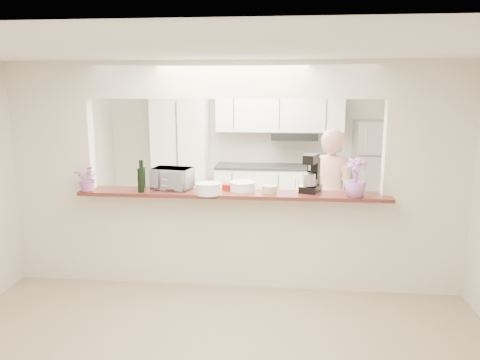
# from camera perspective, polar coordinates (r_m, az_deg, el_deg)

# --- Properties ---
(floor) EXTENTS (6.00, 6.00, 0.00)m
(floor) POSITION_cam_1_polar(r_m,az_deg,el_deg) (5.52, -0.79, -12.48)
(floor) COLOR tan
(floor) RESTS_ON ground
(tile_overlay) EXTENTS (5.00, 2.90, 0.01)m
(tile_overlay) POSITION_cam_1_polar(r_m,az_deg,el_deg) (6.96, 0.68, -7.36)
(tile_overlay) COLOR beige
(tile_overlay) RESTS_ON floor
(partition) EXTENTS (5.00, 0.15, 2.50)m
(partition) POSITION_cam_1_polar(r_m,az_deg,el_deg) (5.11, -0.84, 2.94)
(partition) COLOR #EEE5D0
(partition) RESTS_ON floor
(bar_counter) EXTENTS (3.40, 0.38, 1.09)m
(bar_counter) POSITION_cam_1_polar(r_m,az_deg,el_deg) (5.31, -0.81, -6.80)
(bar_counter) COLOR #EEE5D0
(bar_counter) RESTS_ON floor
(kitchen_cabinets) EXTENTS (3.15, 0.62, 2.25)m
(kitchen_cabinets) POSITION_cam_1_polar(r_m,az_deg,el_deg) (7.88, 0.11, 2.10)
(kitchen_cabinets) COLOR white
(kitchen_cabinets) RESTS_ON floor
(refrigerator) EXTENTS (0.75, 0.70, 1.70)m
(refrigerator) POSITION_cam_1_polar(r_m,az_deg,el_deg) (7.93, 16.35, 0.79)
(refrigerator) COLOR #9E9EA2
(refrigerator) RESTS_ON floor
(flower_left) EXTENTS (0.29, 0.26, 0.29)m
(flower_left) POSITION_cam_1_polar(r_m,az_deg,el_deg) (5.43, -18.04, 0.23)
(flower_left) COLOR #C96AA0
(flower_left) RESTS_ON bar_counter
(wine_bottle_a) EXTENTS (0.06, 0.06, 0.32)m
(wine_bottle_a) POSITION_cam_1_polar(r_m,az_deg,el_deg) (5.44, -11.79, 0.36)
(wine_bottle_a) COLOR black
(wine_bottle_a) RESTS_ON bar_counter
(wine_bottle_b) EXTENTS (0.07, 0.07, 0.36)m
(wine_bottle_b) POSITION_cam_1_polar(r_m,az_deg,el_deg) (5.22, -12.00, 0.04)
(wine_bottle_b) COLOR black
(wine_bottle_b) RESTS_ON bar_counter
(toaster_oven) EXTENTS (0.48, 0.36, 0.24)m
(toaster_oven) POSITION_cam_1_polar(r_m,az_deg,el_deg) (5.33, -8.26, 0.20)
(toaster_oven) COLOR #B2B3B7
(toaster_oven) RESTS_ON bar_counter
(serving_bowls) EXTENTS (0.33, 0.33, 0.20)m
(serving_bowls) POSITION_cam_1_polar(r_m,az_deg,el_deg) (5.33, -8.26, 0.00)
(serving_bowls) COLOR silver
(serving_bowls) RESTS_ON bar_counter
(plate_stack_a) EXTENTS (0.27, 0.27, 0.12)m
(plate_stack_a) POSITION_cam_1_polar(r_m,az_deg,el_deg) (5.02, -3.91, -1.07)
(plate_stack_a) COLOR white
(plate_stack_a) RESTS_ON bar_counter
(plate_stack_b) EXTENTS (0.29, 0.29, 0.10)m
(plate_stack_b) POSITION_cam_1_polar(r_m,az_deg,el_deg) (5.19, 0.31, -0.77)
(plate_stack_b) COLOR white
(plate_stack_b) RESTS_ON bar_counter
(red_bowl) EXTENTS (0.14, 0.14, 0.06)m
(red_bowl) POSITION_cam_1_polar(r_m,az_deg,el_deg) (5.26, -1.47, -0.81)
(red_bowl) COLOR maroon
(red_bowl) RESTS_ON bar_counter
(tan_bowl) EXTENTS (0.17, 0.17, 0.08)m
(tan_bowl) POSITION_cam_1_polar(r_m,az_deg,el_deg) (5.11, 3.59, -1.10)
(tan_bowl) COLOR tan
(tan_bowl) RESTS_ON bar_counter
(utensil_caddy) EXTENTS (0.25, 0.18, 0.21)m
(utensil_caddy) POSITION_cam_1_polar(r_m,az_deg,el_deg) (5.18, 8.06, -0.47)
(utensil_caddy) COLOR silver
(utensil_caddy) RESTS_ON bar_counter
(stand_mixer) EXTENTS (0.26, 0.32, 0.42)m
(stand_mixer) POSITION_cam_1_polar(r_m,az_deg,el_deg) (5.18, 8.69, 0.62)
(stand_mixer) COLOR black
(stand_mixer) RESTS_ON bar_counter
(flower_right) EXTENTS (0.26, 0.26, 0.41)m
(flower_right) POSITION_cam_1_polar(r_m,az_deg,el_deg) (5.01, 13.90, 0.28)
(flower_right) COLOR #B76CC9
(flower_right) RESTS_ON bar_counter
(person) EXTENTS (0.74, 0.62, 1.72)m
(person) POSITION_cam_1_polar(r_m,az_deg,el_deg) (6.06, 10.95, -1.97)
(person) COLOR #D79C8B
(person) RESTS_ON floor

